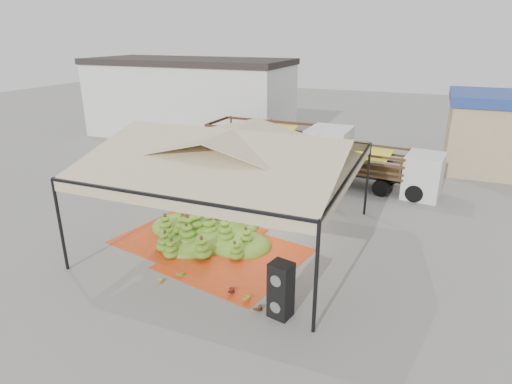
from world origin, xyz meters
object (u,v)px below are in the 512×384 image
at_px(banana_heap, 210,223).
at_px(speaker_stack, 281,290).
at_px(vendor, 316,181).
at_px(truck_right, 382,165).
at_px(truck_left, 284,143).

distance_m(banana_heap, speaker_stack, 5.18).
bearing_deg(vendor, truck_right, -154.11).
bearing_deg(banana_heap, truck_right, 56.31).
relative_size(vendor, truck_right, 0.33).
bearing_deg(vendor, banana_heap, 37.62).
bearing_deg(truck_left, banana_heap, -86.80).
height_order(truck_left, truck_right, truck_left).
xyz_separation_m(vendor, truck_left, (-2.77, 3.79, 0.60)).
bearing_deg(speaker_stack, vendor, 112.02).
bearing_deg(speaker_stack, truck_left, 121.91).
relative_size(truck_left, truck_right, 1.27).
bearing_deg(vendor, speaker_stack, 75.18).
distance_m(banana_heap, truck_right, 9.16).
height_order(speaker_stack, truck_right, truck_right).
bearing_deg(truck_right, truck_left, 176.27).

